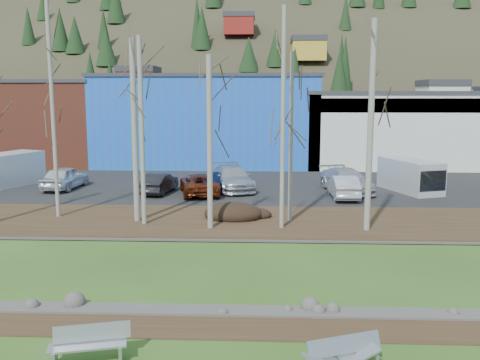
{
  "coord_description": "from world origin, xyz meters",
  "views": [
    {
      "loc": [
        -0.91,
        -12.34,
        6.64
      ],
      "look_at": [
        -1.97,
        12.98,
        2.5
      ],
      "focal_mm": 40.0,
      "sensor_mm": 36.0,
      "label": 1
    }
  ],
  "objects_px": {
    "bench_intact": "(89,345)",
    "van_grey": "(4,170)",
    "car_0": "(65,177)",
    "car_2": "(199,184)",
    "car_4": "(218,181)",
    "bench_damaged": "(342,356)",
    "van_white": "(412,176)",
    "car_6": "(346,180)",
    "car_1": "(159,183)",
    "car_5": "(343,187)",
    "car_3": "(232,178)"
  },
  "relations": [
    {
      "from": "bench_damaged",
      "to": "car_4",
      "type": "xyz_separation_m",
      "value": [
        -4.93,
        23.23,
        0.36
      ]
    },
    {
      "from": "bench_intact",
      "to": "bench_damaged",
      "type": "distance_m",
      "value": 6.22
    },
    {
      "from": "car_2",
      "to": "car_4",
      "type": "bearing_deg",
      "value": -141.77
    },
    {
      "from": "bench_intact",
      "to": "car_0",
      "type": "xyz_separation_m",
      "value": [
        -9.25,
        23.33,
        0.45
      ]
    },
    {
      "from": "car_1",
      "to": "car_5",
      "type": "bearing_deg",
      "value": -177.39
    },
    {
      "from": "car_1",
      "to": "car_4",
      "type": "distance_m",
      "value": 3.89
    },
    {
      "from": "car_1",
      "to": "van_grey",
      "type": "distance_m",
      "value": 11.53
    },
    {
      "from": "bench_intact",
      "to": "car_1",
      "type": "xyz_separation_m",
      "value": [
        -2.47,
        21.96,
        0.33
      ]
    },
    {
      "from": "car_3",
      "to": "car_4",
      "type": "height_order",
      "value": "car_3"
    },
    {
      "from": "car_3",
      "to": "bench_damaged",
      "type": "bearing_deg",
      "value": -95.95
    },
    {
      "from": "car_4",
      "to": "van_white",
      "type": "relative_size",
      "value": 0.73
    },
    {
      "from": "car_0",
      "to": "car_4",
      "type": "xyz_separation_m",
      "value": [
        10.53,
        -0.35,
        -0.13
      ]
    },
    {
      "from": "bench_intact",
      "to": "car_1",
      "type": "relative_size",
      "value": 0.49
    },
    {
      "from": "car_2",
      "to": "van_grey",
      "type": "relative_size",
      "value": 0.85
    },
    {
      "from": "car_1",
      "to": "car_5",
      "type": "height_order",
      "value": "car_5"
    },
    {
      "from": "bench_intact",
      "to": "car_4",
      "type": "bearing_deg",
      "value": 72.37
    },
    {
      "from": "car_6",
      "to": "car_2",
      "type": "bearing_deg",
      "value": 171.65
    },
    {
      "from": "car_6",
      "to": "bench_intact",
      "type": "bearing_deg",
      "value": -129.0
    },
    {
      "from": "car_6",
      "to": "car_0",
      "type": "bearing_deg",
      "value": 162.97
    },
    {
      "from": "car_2",
      "to": "car_6",
      "type": "xyz_separation_m",
      "value": [
        9.66,
        1.25,
        0.1
      ]
    },
    {
      "from": "car_5",
      "to": "car_3",
      "type": "bearing_deg",
      "value": -20.63
    },
    {
      "from": "car_3",
      "to": "car_5",
      "type": "relative_size",
      "value": 1.28
    },
    {
      "from": "car_0",
      "to": "car_2",
      "type": "bearing_deg",
      "value": 174.88
    },
    {
      "from": "car_3",
      "to": "van_grey",
      "type": "bearing_deg",
      "value": 162.44
    },
    {
      "from": "bench_intact",
      "to": "car_3",
      "type": "xyz_separation_m",
      "value": [
        2.24,
        23.43,
        0.47
      ]
    },
    {
      "from": "car_4",
      "to": "bench_intact",
      "type": "bearing_deg",
      "value": -82.36
    },
    {
      "from": "bench_damaged",
      "to": "car_2",
      "type": "bearing_deg",
      "value": 83.94
    },
    {
      "from": "bench_intact",
      "to": "car_0",
      "type": "relative_size",
      "value": 0.43
    },
    {
      "from": "car_4",
      "to": "car_6",
      "type": "distance_m",
      "value": 8.57
    },
    {
      "from": "car_1",
      "to": "car_3",
      "type": "height_order",
      "value": "car_3"
    },
    {
      "from": "bench_intact",
      "to": "car_3",
      "type": "distance_m",
      "value": 23.54
    },
    {
      "from": "bench_intact",
      "to": "van_grey",
      "type": "relative_size",
      "value": 0.34
    },
    {
      "from": "bench_damaged",
      "to": "car_3",
      "type": "relative_size",
      "value": 0.37
    },
    {
      "from": "car_0",
      "to": "van_white",
      "type": "distance_m",
      "value": 23.44
    },
    {
      "from": "bench_damaged",
      "to": "car_2",
      "type": "relative_size",
      "value": 0.42
    },
    {
      "from": "car_6",
      "to": "van_white",
      "type": "xyz_separation_m",
      "value": [
        4.34,
        0.29,
        0.29
      ]
    },
    {
      "from": "car_4",
      "to": "van_white",
      "type": "xyz_separation_m",
      "value": [
        12.91,
        0.2,
        0.41
      ]
    },
    {
      "from": "car_3",
      "to": "van_grey",
      "type": "height_order",
      "value": "van_grey"
    },
    {
      "from": "bench_intact",
      "to": "car_4",
      "type": "xyz_separation_m",
      "value": [
        1.28,
        22.98,
        0.32
      ]
    },
    {
      "from": "car_3",
      "to": "car_4",
      "type": "xyz_separation_m",
      "value": [
        -0.96,
        -0.45,
        -0.15
      ]
    },
    {
      "from": "van_white",
      "to": "car_2",
      "type": "bearing_deg",
      "value": 166.49
    },
    {
      "from": "bench_intact",
      "to": "car_4",
      "type": "relative_size",
      "value": 0.51
    },
    {
      "from": "van_grey",
      "to": "car_6",
      "type": "bearing_deg",
      "value": 17.42
    },
    {
      "from": "bench_damaged",
      "to": "car_6",
      "type": "height_order",
      "value": "car_6"
    },
    {
      "from": "car_1",
      "to": "car_5",
      "type": "xyz_separation_m",
      "value": [
        11.82,
        -1.11,
        0.05
      ]
    },
    {
      "from": "car_0",
      "to": "van_grey",
      "type": "bearing_deg",
      "value": -3.59
    },
    {
      "from": "car_2",
      "to": "car_5",
      "type": "relative_size",
      "value": 1.12
    },
    {
      "from": "bench_damaged",
      "to": "car_3",
      "type": "bearing_deg",
      "value": 78.07
    },
    {
      "from": "bench_intact",
      "to": "van_grey",
      "type": "bearing_deg",
      "value": 105.44
    },
    {
      "from": "van_white",
      "to": "van_grey",
      "type": "xyz_separation_m",
      "value": [
        -27.99,
        0.84,
        0.09
      ]
    }
  ]
}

